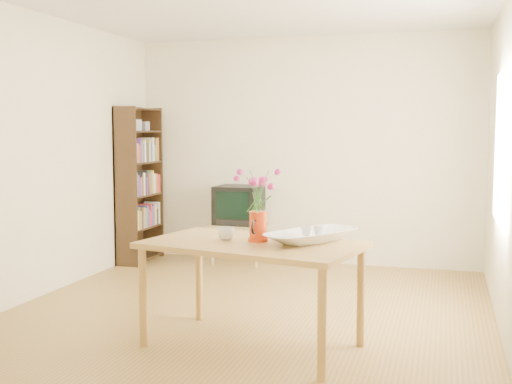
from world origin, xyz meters
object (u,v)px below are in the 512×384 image
(table, at_px, (252,253))
(pitcher, at_px, (258,228))
(television, at_px, (239,204))
(mug, at_px, (226,234))
(bowl, at_px, (312,208))

(table, bearing_deg, pitcher, 72.39)
(table, distance_m, television, 2.91)
(table, relative_size, pitcher, 7.40)
(pitcher, relative_size, mug, 1.84)
(mug, height_order, bowl, bowl)
(table, height_order, bowl, bowl)
(pitcher, bearing_deg, table, -115.35)
(mug, bearing_deg, table, 147.38)
(pitcher, height_order, television, pitcher)
(mug, bearing_deg, television, -96.92)
(pitcher, distance_m, television, 2.87)
(pitcher, xyz_separation_m, mug, (-0.23, -0.02, -0.05))
(table, distance_m, mug, 0.24)
(table, distance_m, pitcher, 0.19)
(bowl, distance_m, television, 2.97)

